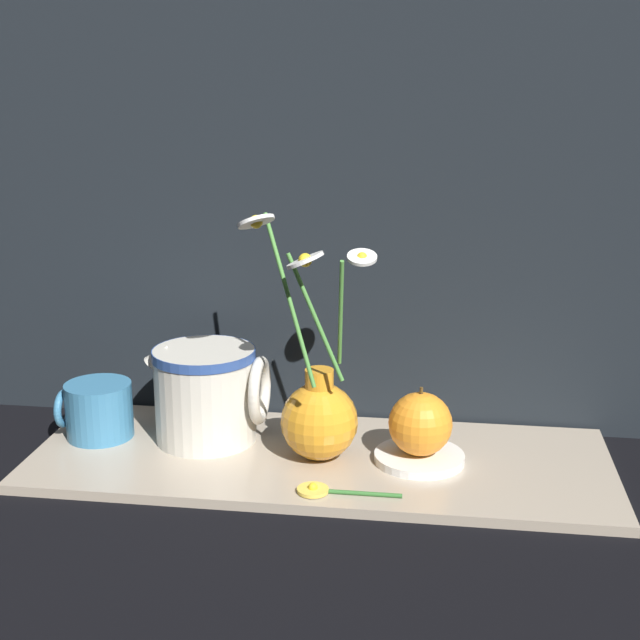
{
  "coord_description": "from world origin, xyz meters",
  "views": [
    {
      "loc": [
        0.14,
        -1.0,
        0.46
      ],
      "look_at": [
        0.0,
        0.0,
        0.18
      ],
      "focal_mm": 50.0,
      "sensor_mm": 36.0,
      "label": 1
    }
  ],
  "objects_px": {
    "ceramic_pitcher": "(207,390)",
    "orange_fruit": "(420,425)",
    "vase_with_flowers": "(319,413)",
    "yellow_mug": "(98,410)"
  },
  "relations": [
    {
      "from": "ceramic_pitcher",
      "to": "orange_fruit",
      "type": "bearing_deg",
      "value": -7.1
    },
    {
      "from": "vase_with_flowers",
      "to": "yellow_mug",
      "type": "xyz_separation_m",
      "value": [
        -0.29,
        0.03,
        -0.02
      ]
    },
    {
      "from": "yellow_mug",
      "to": "orange_fruit",
      "type": "distance_m",
      "value": 0.41
    },
    {
      "from": "yellow_mug",
      "to": "ceramic_pitcher",
      "type": "relative_size",
      "value": 0.62
    },
    {
      "from": "yellow_mug",
      "to": "orange_fruit",
      "type": "xyz_separation_m",
      "value": [
        0.41,
        -0.02,
        0.01
      ]
    },
    {
      "from": "vase_with_flowers",
      "to": "orange_fruit",
      "type": "bearing_deg",
      "value": 1.94
    },
    {
      "from": "yellow_mug",
      "to": "ceramic_pitcher",
      "type": "bearing_deg",
      "value": 4.13
    },
    {
      "from": "ceramic_pitcher",
      "to": "yellow_mug",
      "type": "bearing_deg",
      "value": -175.87
    },
    {
      "from": "vase_with_flowers",
      "to": "yellow_mug",
      "type": "bearing_deg",
      "value": 174.61
    },
    {
      "from": "vase_with_flowers",
      "to": "yellow_mug",
      "type": "height_order",
      "value": "vase_with_flowers"
    }
  ]
}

